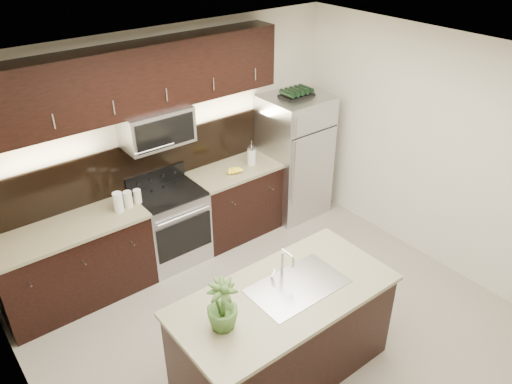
% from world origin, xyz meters
% --- Properties ---
extents(ground, '(4.50, 4.50, 0.00)m').
position_xyz_m(ground, '(0.00, 0.00, 0.00)').
color(ground, gray).
rests_on(ground, ground).
extents(room_walls, '(4.52, 4.02, 2.71)m').
position_xyz_m(room_walls, '(-0.11, -0.04, 1.70)').
color(room_walls, beige).
rests_on(room_walls, ground).
extents(counter_run, '(3.51, 0.65, 0.94)m').
position_xyz_m(counter_run, '(-0.46, 1.69, 0.47)').
color(counter_run, black).
rests_on(counter_run, ground).
extents(upper_fixtures, '(3.49, 0.40, 1.66)m').
position_xyz_m(upper_fixtures, '(-0.43, 1.84, 2.14)').
color(upper_fixtures, black).
rests_on(upper_fixtures, counter_run).
extents(island, '(1.96, 0.96, 0.94)m').
position_xyz_m(island, '(-0.32, -0.43, 0.47)').
color(island, black).
rests_on(island, ground).
extents(sink_faucet, '(0.84, 0.50, 0.28)m').
position_xyz_m(sink_faucet, '(-0.17, -0.42, 0.96)').
color(sink_faucet, silver).
rests_on(sink_faucet, island).
extents(refrigerator, '(0.81, 0.73, 1.68)m').
position_xyz_m(refrigerator, '(1.64, 1.63, 0.84)').
color(refrigerator, '#B2B2B7').
rests_on(refrigerator, ground).
extents(wine_rack, '(0.42, 0.26, 0.10)m').
position_xyz_m(wine_rack, '(1.64, 1.63, 1.73)').
color(wine_rack, black).
rests_on(wine_rack, refrigerator).
extents(plant, '(0.26, 0.26, 0.44)m').
position_xyz_m(plant, '(-0.95, -0.42, 1.16)').
color(plant, '#395B24').
rests_on(plant, island).
extents(canisters, '(0.33, 0.13, 0.22)m').
position_xyz_m(canisters, '(-0.77, 1.66, 1.04)').
color(canisters, silver).
rests_on(canisters, counter_run).
extents(french_press, '(0.11, 0.11, 0.32)m').
position_xyz_m(french_press, '(0.92, 1.64, 1.06)').
color(french_press, silver).
rests_on(french_press, counter_run).
extents(bananas, '(0.24, 0.20, 0.06)m').
position_xyz_m(bananas, '(0.57, 1.61, 0.97)').
color(bananas, yellow).
rests_on(bananas, counter_run).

